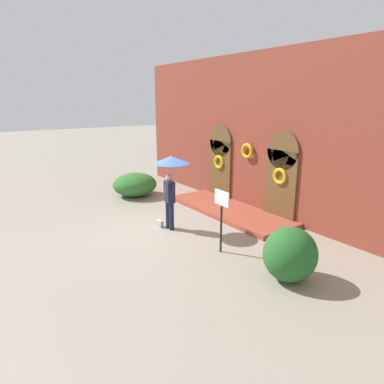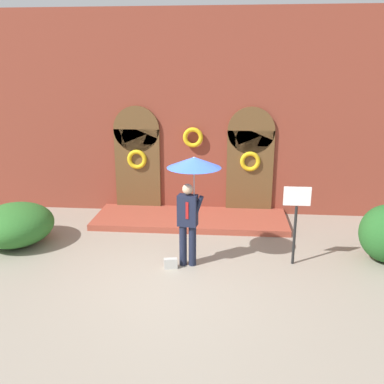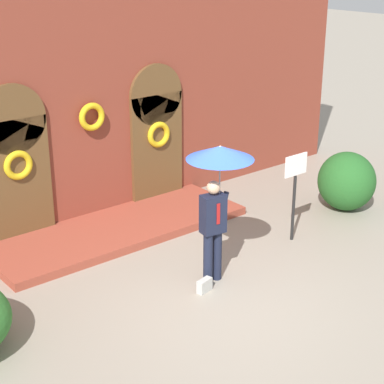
{
  "view_description": "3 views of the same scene",
  "coord_description": "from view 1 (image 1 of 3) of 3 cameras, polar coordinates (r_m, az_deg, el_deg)",
  "views": [
    {
      "loc": [
        9.03,
        -4.81,
        4.03
      ],
      "look_at": [
        -0.13,
        1.5,
        0.98
      ],
      "focal_mm": 32.0,
      "sensor_mm": 36.0,
      "label": 1
    },
    {
      "loc": [
        1.0,
        -7.89,
        4.09
      ],
      "look_at": [
        0.2,
        1.23,
        1.39
      ],
      "focal_mm": 40.0,
      "sensor_mm": 36.0,
      "label": 2
    },
    {
      "loc": [
        -6.16,
        -6.8,
        5.34
      ],
      "look_at": [
        0.39,
        1.23,
        1.32
      ],
      "focal_mm": 60.0,
      "sensor_mm": 36.0,
      "label": 3
    }
  ],
  "objects": [
    {
      "name": "shrub_left",
      "position": [
        14.8,
        -9.5,
        1.24
      ],
      "size": [
        1.77,
        1.87,
        0.97
      ],
      "primitive_type": "ellipsoid",
      "color": "#2D6B28",
      "rests_on": "ground"
    },
    {
      "name": "ground_plane",
      "position": [
        11.0,
        -6.12,
        -6.27
      ],
      "size": [
        80.0,
        80.0,
        0.0
      ],
      "primitive_type": "plane",
      "color": "gray"
    },
    {
      "name": "shrub_right",
      "position": [
        8.15,
        16.02,
        -9.96
      ],
      "size": [
        1.2,
        1.24,
        1.26
      ],
      "primitive_type": "ellipsoid",
      "color": "#235B23",
      "rests_on": "ground"
    },
    {
      "name": "person_with_umbrella",
      "position": [
        10.42,
        -3.58,
        3.56
      ],
      "size": [
        1.1,
        1.1,
        2.36
      ],
      "color": "#191E33",
      "rests_on": "ground"
    },
    {
      "name": "building_facade",
      "position": [
        12.8,
        10.27,
        9.0
      ],
      "size": [
        14.0,
        2.3,
        5.6
      ],
      "color": "brown",
      "rests_on": "ground"
    },
    {
      "name": "sign_post",
      "position": [
        9.06,
        4.94,
        -3.19
      ],
      "size": [
        0.56,
        0.06,
        1.72
      ],
      "color": "black",
      "rests_on": "ground"
    },
    {
      "name": "handbag",
      "position": [
        11.2,
        -5.48,
        -5.25
      ],
      "size": [
        0.3,
        0.17,
        0.22
      ],
      "primitive_type": "cube",
      "rotation": [
        0.0,
        0.0,
        0.21
      ],
      "color": "#B7B7B2",
      "rests_on": "ground"
    }
  ]
}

